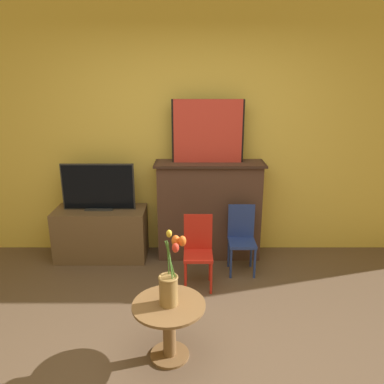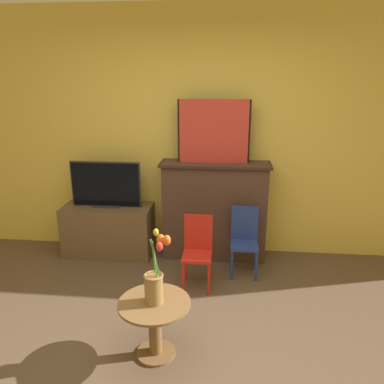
# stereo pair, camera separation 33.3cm
# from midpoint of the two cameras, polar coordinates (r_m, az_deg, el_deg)

# --- Properties ---
(wall_back) EXTENTS (8.00, 0.06, 2.70)m
(wall_back) POSITION_cam_midpoint_polar(r_m,az_deg,el_deg) (4.18, -2.80, 8.65)
(wall_back) COLOR #EAC651
(wall_back) RESTS_ON ground
(fireplace_mantel) EXTENTS (1.18, 0.38, 1.09)m
(fireplace_mantel) POSITION_cam_midpoint_polar(r_m,az_deg,el_deg) (4.17, 0.10, -2.59)
(fireplace_mantel) COLOR #4C3328
(fireplace_mantel) RESTS_ON ground
(painting) EXTENTS (0.76, 0.03, 0.66)m
(painting) POSITION_cam_midpoint_polar(r_m,az_deg,el_deg) (3.97, -0.24, 9.21)
(painting) COLOR black
(painting) RESTS_ON fireplace_mantel
(tv_stand) EXTENTS (0.99, 0.43, 0.57)m
(tv_stand) POSITION_cam_midpoint_polar(r_m,az_deg,el_deg) (4.37, -16.00, -6.15)
(tv_stand) COLOR brown
(tv_stand) RESTS_ON ground
(tv_monitor) EXTENTS (0.79, 0.12, 0.51)m
(tv_monitor) POSITION_cam_midpoint_polar(r_m,az_deg,el_deg) (4.20, -16.57, 0.60)
(tv_monitor) COLOR #2D2D2D
(tv_monitor) RESTS_ON tv_stand
(chair_red) EXTENTS (0.27, 0.27, 0.71)m
(chair_red) POSITION_cam_midpoint_polar(r_m,az_deg,el_deg) (3.63, -1.94, -8.48)
(chair_red) COLOR red
(chair_red) RESTS_ON ground
(chair_blue) EXTENTS (0.27, 0.27, 0.71)m
(chair_blue) POSITION_cam_midpoint_polar(r_m,az_deg,el_deg) (3.90, 4.91, -6.62)
(chair_blue) COLOR navy
(chair_blue) RESTS_ON ground
(side_table) EXTENTS (0.52, 0.52, 0.44)m
(side_table) POSITION_cam_midpoint_polar(r_m,az_deg,el_deg) (2.84, -7.28, -19.18)
(side_table) COLOR brown
(side_table) RESTS_ON ground
(vase_tulips) EXTENTS (0.20, 0.20, 0.52)m
(vase_tulips) POSITION_cam_midpoint_polar(r_m,az_deg,el_deg) (2.66, -7.31, -13.48)
(vase_tulips) COLOR olive
(vase_tulips) RESTS_ON side_table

